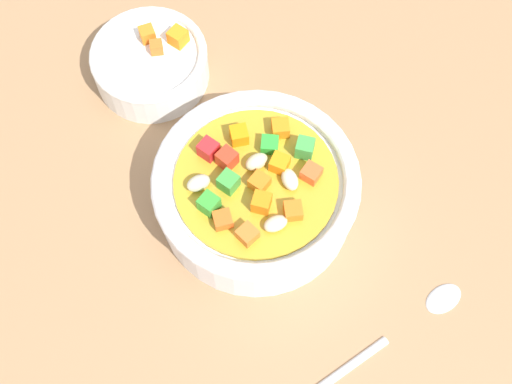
% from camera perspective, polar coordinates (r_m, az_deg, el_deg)
% --- Properties ---
extents(ground_plane, '(1.40, 1.40, 0.02)m').
position_cam_1_polar(ground_plane, '(0.63, 0.00, -1.49)').
color(ground_plane, '#9E754F').
extents(soup_bowl_main, '(0.18, 0.18, 0.07)m').
position_cam_1_polar(soup_bowl_main, '(0.59, -0.00, 0.17)').
color(soup_bowl_main, white).
rests_on(soup_bowl_main, ground_plane).
extents(spoon, '(0.02, 0.20, 0.01)m').
position_cam_1_polar(spoon, '(0.59, 11.20, -11.97)').
color(spoon, silver).
rests_on(spoon, ground_plane).
extents(side_bowl_small, '(0.11, 0.11, 0.05)m').
position_cam_1_polar(side_bowl_small, '(0.68, -8.90, 10.72)').
color(side_bowl_small, white).
rests_on(side_bowl_small, ground_plane).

